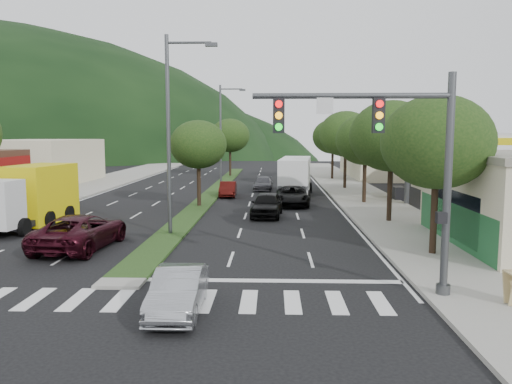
{
  "coord_description": "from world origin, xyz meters",
  "views": [
    {
      "loc": [
        5.23,
        -16.92,
        5.14
      ],
      "look_at": [
        4.23,
        12.43,
        1.74
      ],
      "focal_mm": 35.0,
      "sensor_mm": 36.0,
      "label": 1
    }
  ],
  "objects_px": {
    "traffic_signal": "(398,151)",
    "streetlight_mid": "(223,130)",
    "car_queue_d": "(292,196)",
    "car_queue_b": "(263,184)",
    "tree_r_c": "(365,140)",
    "box_truck": "(32,198)",
    "tree_med_near": "(198,145)",
    "car_queue_a": "(267,204)",
    "car_queue_c": "(228,189)",
    "streetlight_near": "(172,125)",
    "tree_r_b": "(391,136)",
    "tree_r_e": "(333,137)",
    "tree_med_far": "(230,136)",
    "motorhome": "(295,176)",
    "tree_r_a": "(437,142)",
    "suv_maroon": "(81,231)",
    "tree_r_d": "(346,134)",
    "sedan_silver": "(178,291)"
  },
  "relations": [
    {
      "from": "car_queue_c",
      "to": "streetlight_near",
      "type": "bearing_deg",
      "value": -96.47
    },
    {
      "from": "traffic_signal",
      "to": "car_queue_d",
      "type": "bearing_deg",
      "value": 96.54
    },
    {
      "from": "box_truck",
      "to": "motorhome",
      "type": "height_order",
      "value": "box_truck"
    },
    {
      "from": "tree_r_b",
      "to": "tree_r_e",
      "type": "distance_m",
      "value": 28.0
    },
    {
      "from": "streetlight_mid",
      "to": "car_queue_c",
      "type": "relative_size",
      "value": 2.66
    },
    {
      "from": "tree_r_e",
      "to": "streetlight_near",
      "type": "bearing_deg",
      "value": -110.23
    },
    {
      "from": "traffic_signal",
      "to": "car_queue_a",
      "type": "distance_m",
      "value": 16.69
    },
    {
      "from": "sedan_silver",
      "to": "suv_maroon",
      "type": "xyz_separation_m",
      "value": [
        -5.92,
        7.93,
        0.15
      ]
    },
    {
      "from": "streetlight_mid",
      "to": "car_queue_b",
      "type": "relative_size",
      "value": 2.41
    },
    {
      "from": "car_queue_a",
      "to": "motorhome",
      "type": "relative_size",
      "value": 0.53
    },
    {
      "from": "tree_r_a",
      "to": "tree_med_far",
      "type": "xyz_separation_m",
      "value": [
        -12.0,
        40.0,
        0.19
      ]
    },
    {
      "from": "car_queue_c",
      "to": "box_truck",
      "type": "xyz_separation_m",
      "value": [
        -9.73,
        -13.93,
        0.99
      ]
    },
    {
      "from": "tree_r_e",
      "to": "box_truck",
      "type": "distance_m",
      "value": 36.15
    },
    {
      "from": "streetlight_mid",
      "to": "motorhome",
      "type": "xyz_separation_m",
      "value": [
        6.91,
        -8.27,
        -3.89
      ]
    },
    {
      "from": "streetlight_mid",
      "to": "car_queue_c",
      "type": "distance_m",
      "value": 10.23
    },
    {
      "from": "tree_med_far",
      "to": "car_queue_a",
      "type": "distance_m",
      "value": 30.54
    },
    {
      "from": "tree_r_a",
      "to": "tree_r_c",
      "type": "xyz_separation_m",
      "value": [
        0.0,
        16.0,
        -0.07
      ]
    },
    {
      "from": "traffic_signal",
      "to": "streetlight_mid",
      "type": "xyz_separation_m",
      "value": [
        -8.82,
        34.54,
        0.94
      ]
    },
    {
      "from": "sedan_silver",
      "to": "car_queue_c",
      "type": "xyz_separation_m",
      "value": [
        -1.0,
        27.15,
        -0.02
      ]
    },
    {
      "from": "tree_r_a",
      "to": "tree_r_d",
      "type": "bearing_deg",
      "value": 90.0
    },
    {
      "from": "streetlight_near",
      "to": "car_queue_c",
      "type": "distance_m",
      "value": 16.95
    },
    {
      "from": "tree_r_a",
      "to": "box_truck",
      "type": "xyz_separation_m",
      "value": [
        -20.23,
        6.23,
        -3.21
      ]
    },
    {
      "from": "car_queue_b",
      "to": "car_queue_d",
      "type": "relative_size",
      "value": 0.83
    },
    {
      "from": "tree_r_c",
      "to": "box_truck",
      "type": "relative_size",
      "value": 0.91
    },
    {
      "from": "suv_maroon",
      "to": "car_queue_a",
      "type": "distance_m",
      "value": 12.4
    },
    {
      "from": "streetlight_mid",
      "to": "car_queue_b",
      "type": "bearing_deg",
      "value": -42.95
    },
    {
      "from": "box_truck",
      "to": "car_queue_c",
      "type": "bearing_deg",
      "value": -118.31
    },
    {
      "from": "car_queue_b",
      "to": "car_queue_d",
      "type": "distance_m",
      "value": 10.27
    },
    {
      "from": "tree_r_d",
      "to": "tree_r_e",
      "type": "xyz_separation_m",
      "value": [
        0.0,
        10.0,
        -0.29
      ]
    },
    {
      "from": "tree_r_b",
      "to": "motorhome",
      "type": "bearing_deg",
      "value": 110.99
    },
    {
      "from": "sedan_silver",
      "to": "car_queue_c",
      "type": "bearing_deg",
      "value": 90.97
    },
    {
      "from": "tree_r_a",
      "to": "tree_r_e",
      "type": "relative_size",
      "value": 0.99
    },
    {
      "from": "tree_med_far",
      "to": "car_queue_a",
      "type": "xyz_separation_m",
      "value": [
        4.86,
        -29.85,
        -4.24
      ]
    },
    {
      "from": "tree_r_c",
      "to": "car_queue_b",
      "type": "height_order",
      "value": "tree_r_c"
    },
    {
      "from": "tree_r_b",
      "to": "tree_r_c",
      "type": "relative_size",
      "value": 1.07
    },
    {
      "from": "suv_maroon",
      "to": "streetlight_mid",
      "type": "bearing_deg",
      "value": -92.71
    },
    {
      "from": "tree_med_far",
      "to": "car_queue_d",
      "type": "xyz_separation_m",
      "value": [
        6.66,
        -24.85,
        -4.31
      ]
    },
    {
      "from": "car_queue_a",
      "to": "car_queue_c",
      "type": "bearing_deg",
      "value": 113.48
    },
    {
      "from": "tree_r_a",
      "to": "car_queue_a",
      "type": "distance_m",
      "value": 13.06
    },
    {
      "from": "streetlight_near",
      "to": "tree_r_b",
      "type": "bearing_deg",
      "value": 18.73
    },
    {
      "from": "tree_r_d",
      "to": "suv_maroon",
      "type": "xyz_separation_m",
      "value": [
        -15.42,
        -25.07,
        -4.39
      ]
    },
    {
      "from": "traffic_signal",
      "to": "car_queue_b",
      "type": "relative_size",
      "value": 1.69
    },
    {
      "from": "streetlight_near",
      "to": "motorhome",
      "type": "height_order",
      "value": "streetlight_near"
    },
    {
      "from": "tree_med_far",
      "to": "streetlight_mid",
      "type": "relative_size",
      "value": 0.69
    },
    {
      "from": "traffic_signal",
      "to": "box_truck",
      "type": "bearing_deg",
      "value": 145.72
    },
    {
      "from": "tree_r_b",
      "to": "tree_r_c",
      "type": "bearing_deg",
      "value": 90.0
    },
    {
      "from": "tree_r_c",
      "to": "tree_med_near",
      "type": "height_order",
      "value": "tree_r_c"
    },
    {
      "from": "streetlight_near",
      "to": "tree_r_a",
      "type": "bearing_deg",
      "value": -18.73
    },
    {
      "from": "tree_r_e",
      "to": "box_truck",
      "type": "xyz_separation_m",
      "value": [
        -20.23,
        -29.77,
        -3.28
      ]
    },
    {
      "from": "car_queue_d",
      "to": "motorhome",
      "type": "xyz_separation_m",
      "value": [
        0.46,
        5.58,
        1.0
      ]
    }
  ]
}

